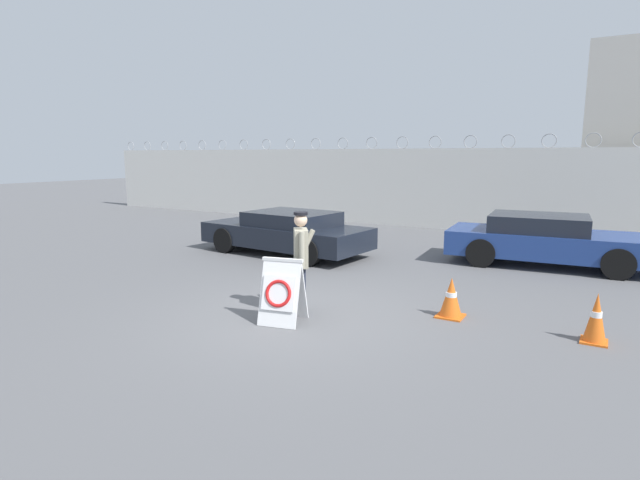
# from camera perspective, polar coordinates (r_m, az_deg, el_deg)

# --- Properties ---
(ground_plane) EXTENTS (90.00, 90.00, 0.00)m
(ground_plane) POSITION_cam_1_polar(r_m,az_deg,el_deg) (8.52, -2.65, -8.65)
(ground_plane) COLOR #5B5B5E
(perimeter_wall) EXTENTS (36.00, 0.30, 3.37)m
(perimeter_wall) POSITION_cam_1_polar(r_m,az_deg,el_deg) (18.50, 16.57, 5.54)
(perimeter_wall) COLOR silver
(perimeter_wall) RESTS_ON ground_plane
(barricade_sign) EXTENTS (0.77, 0.77, 1.06)m
(barricade_sign) POSITION_cam_1_polar(r_m,az_deg,el_deg) (8.06, -4.37, -5.83)
(barricade_sign) COLOR white
(barricade_sign) RESTS_ON ground_plane
(security_guard) EXTENTS (0.45, 0.67, 1.75)m
(security_guard) POSITION_cam_1_polar(r_m,az_deg,el_deg) (8.39, -2.17, -2.03)
(security_guard) COLOR #232838
(security_guard) RESTS_ON ground_plane
(traffic_cone_near) EXTENTS (0.43, 0.43, 0.67)m
(traffic_cone_near) POSITION_cam_1_polar(r_m,az_deg,el_deg) (8.64, 14.76, -6.39)
(traffic_cone_near) COLOR orange
(traffic_cone_near) RESTS_ON ground_plane
(traffic_cone_mid) EXTENTS (0.36, 0.36, 0.74)m
(traffic_cone_mid) POSITION_cam_1_polar(r_m,az_deg,el_deg) (8.27, 29.01, -7.83)
(traffic_cone_mid) COLOR orange
(traffic_cone_mid) RESTS_ON ground_plane
(parked_car_front_coupe) EXTENTS (4.84, 2.34, 1.17)m
(parked_car_front_coupe) POSITION_cam_1_polar(r_m,az_deg,el_deg) (13.64, -3.80, 0.94)
(parked_car_front_coupe) COLOR black
(parked_car_front_coupe) RESTS_ON ground_plane
(parked_car_rear_sedan) EXTENTS (4.77, 2.26, 1.24)m
(parked_car_rear_sedan) POSITION_cam_1_polar(r_m,az_deg,el_deg) (13.36, 24.37, 0.03)
(parked_car_rear_sedan) COLOR black
(parked_car_rear_sedan) RESTS_ON ground_plane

